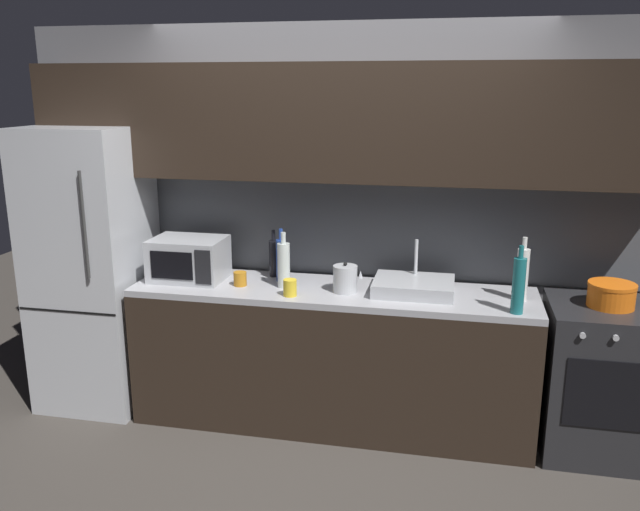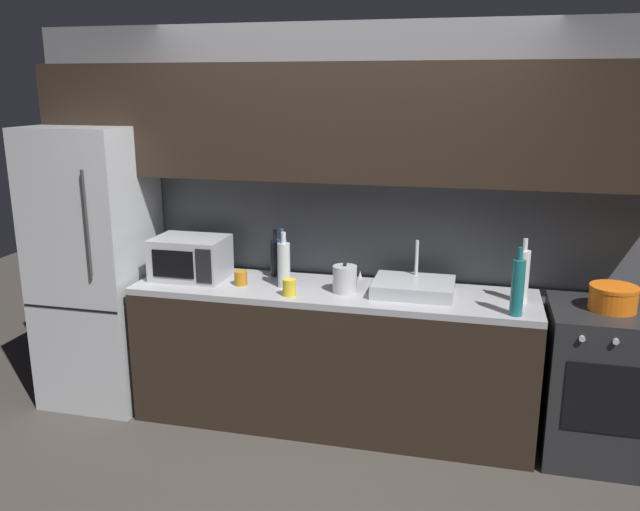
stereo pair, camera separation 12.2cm
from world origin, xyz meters
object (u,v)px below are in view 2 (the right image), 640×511
at_px(wine_bottle_white, 523,276).
at_px(mug_yellow, 289,287).
at_px(kettle, 345,279).
at_px(wine_bottle_clear, 284,264).
at_px(mug_amber, 241,278).
at_px(refrigerator, 97,267).
at_px(oven_range, 598,383).
at_px(microwave, 191,258).
at_px(wine_bottle_dark, 275,257).
at_px(cooking_pot, 613,298).
at_px(wine_bottle_blue, 282,259).
at_px(wine_bottle_teal, 518,287).

bearing_deg(wine_bottle_white, mug_yellow, -171.33).
bearing_deg(kettle, wine_bottle_white, 3.35).
relative_size(wine_bottle_clear, mug_amber, 3.96).
bearing_deg(refrigerator, oven_range, -0.02).
distance_m(microwave, wine_bottle_dark, 0.55).
distance_m(refrigerator, wine_bottle_white, 2.75).
bearing_deg(kettle, mug_amber, -179.22).
bearing_deg(microwave, wine_bottle_white, 0.02).
bearing_deg(cooking_pot, wine_bottle_clear, -179.33).
bearing_deg(microwave, refrigerator, -178.45).
bearing_deg(microwave, wine_bottle_blue, 8.13).
bearing_deg(kettle, wine_bottle_teal, -10.32).
bearing_deg(cooking_pot, microwave, 179.59).
bearing_deg(wine_bottle_teal, wine_bottle_white, 80.64).
bearing_deg(mug_amber, mug_yellow, -20.64).
xyz_separation_m(wine_bottle_teal, wine_bottle_clear, (-1.38, 0.20, -0.02)).
xyz_separation_m(wine_bottle_teal, mug_amber, (-1.66, 0.17, -0.12)).
distance_m(refrigerator, kettle, 1.72).
relative_size(oven_range, microwave, 1.96).
height_order(wine_bottle_blue, wine_bottle_white, wine_bottle_white).
bearing_deg(microwave, cooking_pot, -0.41).
bearing_deg(refrigerator, wine_bottle_clear, -0.97).
distance_m(refrigerator, wine_bottle_clear, 1.33).
xyz_separation_m(wine_bottle_dark, wine_bottle_teal, (1.51, -0.42, 0.04)).
distance_m(oven_range, mug_amber, 2.22).
height_order(kettle, mug_amber, kettle).
height_order(refrigerator, kettle, refrigerator).
bearing_deg(wine_bottle_white, oven_range, -2.51).
xyz_separation_m(wine_bottle_teal, mug_yellow, (-1.30, 0.04, -0.11)).
height_order(kettle, wine_bottle_dark, wine_bottle_dark).
relative_size(wine_bottle_blue, cooking_pot, 1.31).
xyz_separation_m(oven_range, mug_amber, (-2.16, -0.05, 0.49)).
bearing_deg(cooking_pot, mug_yellow, -174.21).
bearing_deg(wine_bottle_teal, mug_amber, 174.10).
bearing_deg(oven_range, wine_bottle_white, 177.49).
bearing_deg(mug_yellow, mug_amber, 159.36).
height_order(wine_bottle_teal, cooking_pot, wine_bottle_teal).
height_order(wine_bottle_clear, mug_amber, wine_bottle_clear).
height_order(wine_bottle_blue, wine_bottle_dark, wine_bottle_blue).
xyz_separation_m(kettle, wine_bottle_blue, (-0.44, 0.14, 0.06)).
distance_m(kettle, wine_bottle_clear, 0.40).
relative_size(refrigerator, mug_amber, 21.24).
relative_size(wine_bottle_teal, mug_amber, 4.35).
distance_m(oven_range, wine_bottle_blue, 2.03).
height_order(oven_range, wine_bottle_dark, wine_bottle_dark).
height_order(microwave, wine_bottle_blue, wine_bottle_blue).
xyz_separation_m(wine_bottle_blue, wine_bottle_white, (1.47, -0.08, 0.02)).
bearing_deg(microwave, oven_range, -0.45).
distance_m(wine_bottle_teal, mug_yellow, 1.30).
relative_size(refrigerator, wine_bottle_blue, 5.47).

